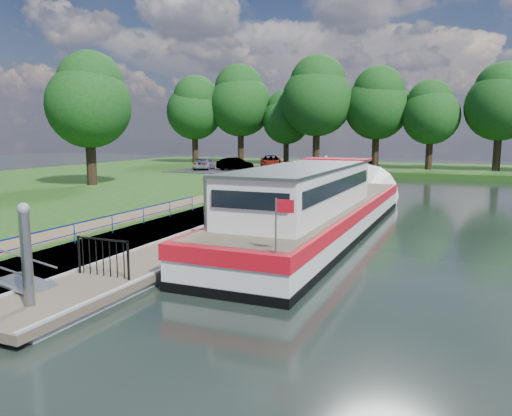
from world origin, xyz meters
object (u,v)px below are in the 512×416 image
at_px(pontoon, 252,223).
at_px(car_d, 271,162).
at_px(car_b, 235,164).
at_px(barge, 323,209).
at_px(car_c, 205,163).
at_px(car_a, 288,166).

bearing_deg(pontoon, car_d, 109.71).
relative_size(pontoon, car_b, 7.76).
distance_m(barge, car_c, 30.18).
distance_m(pontoon, car_d, 29.72).
height_order(car_a, car_d, car_d).
bearing_deg(car_a, car_c, -169.20).
relative_size(barge, car_d, 4.39).
relative_size(barge, car_c, 5.07).
distance_m(pontoon, car_b, 26.02).
bearing_deg(pontoon, car_a, 105.35).
bearing_deg(car_c, car_b, 161.44).
relative_size(car_c, car_d, 0.87).
bearing_deg(car_c, barge, 116.23).
bearing_deg(car_c, pontoon, 110.41).
xyz_separation_m(barge, car_c, (-19.20, 23.28, 0.35)).
distance_m(barge, car_d, 30.98).
bearing_deg(barge, car_b, 124.16).
bearing_deg(barge, pontoon, -178.01).
bearing_deg(pontoon, barge, 1.99).
bearing_deg(car_c, car_d, -154.16).
height_order(barge, car_d, barge).
height_order(car_a, car_c, car_c).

